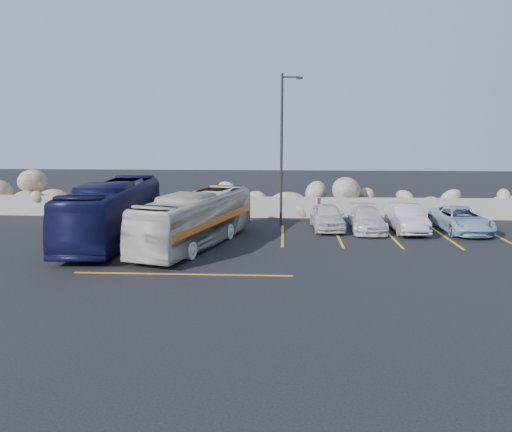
# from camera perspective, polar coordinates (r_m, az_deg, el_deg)

# --- Properties ---
(ground) EXTENTS (90.00, 90.00, 0.00)m
(ground) POSITION_cam_1_polar(r_m,az_deg,el_deg) (18.01, -5.37, -6.89)
(ground) COLOR black
(ground) RESTS_ON ground
(seawall) EXTENTS (60.00, 0.40, 1.20)m
(seawall) POSITION_cam_1_polar(r_m,az_deg,el_deg) (29.52, -1.97, 1.03)
(seawall) COLOR gray
(seawall) RESTS_ON ground
(riprap_pile) EXTENTS (54.00, 2.80, 2.60)m
(riprap_pile) POSITION_cam_1_polar(r_m,az_deg,el_deg) (30.60, -1.77, 2.68)
(riprap_pile) COLOR #8C775B
(riprap_pile) RESTS_ON ground
(parking_lines) EXTENTS (18.16, 9.36, 0.01)m
(parking_lines) POSITION_cam_1_polar(r_m,az_deg,el_deg) (23.29, 8.08, -3.01)
(parking_lines) COLOR gold
(parking_lines) RESTS_ON ground
(lamppost) EXTENTS (1.14, 0.18, 8.00)m
(lamppost) POSITION_cam_1_polar(r_m,az_deg,el_deg) (26.55, 3.06, 8.03)
(lamppost) COLOR #2B2826
(lamppost) RESTS_ON ground
(vintage_bus) EXTENTS (4.42, 8.87, 2.41)m
(vintage_bus) POSITION_cam_1_polar(r_m,az_deg,el_deg) (22.42, -6.88, -0.37)
(vintage_bus) COLOR beige
(vintage_bus) RESTS_ON ground
(tour_coach) EXTENTS (2.67, 9.97, 2.75)m
(tour_coach) POSITION_cam_1_polar(r_m,az_deg,el_deg) (24.21, -16.01, 0.50)
(tour_coach) COLOR #111238
(tour_coach) RESTS_ON ground
(car_a) EXTENTS (1.75, 3.96, 1.32)m
(car_a) POSITION_cam_1_polar(r_m,az_deg,el_deg) (26.27, 8.13, -0.06)
(car_a) COLOR silver
(car_a) RESTS_ON ground
(car_b) EXTENTS (1.51, 4.17, 1.37)m
(car_b) POSITION_cam_1_polar(r_m,az_deg,el_deg) (26.55, 16.80, -0.24)
(car_b) COLOR silver
(car_b) RESTS_ON ground
(car_c) EXTENTS (1.81, 4.18, 1.20)m
(car_c) POSITION_cam_1_polar(r_m,az_deg,el_deg) (26.23, 12.59, -0.36)
(car_c) COLOR silver
(car_c) RESTS_ON ground
(car_d) EXTENTS (2.32, 4.63, 1.26)m
(car_d) POSITION_cam_1_polar(r_m,az_deg,el_deg) (27.39, 22.40, -0.38)
(car_d) COLOR #92B2CF
(car_d) RESTS_ON ground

